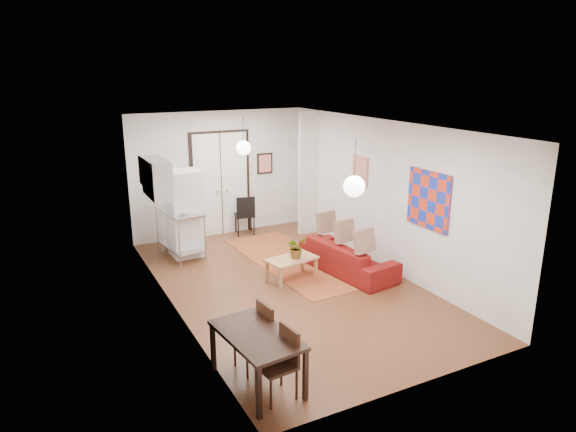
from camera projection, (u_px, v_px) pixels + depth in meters
name	position (u px, v px, depth m)	size (l,w,h in m)	color
floor	(288.00, 285.00, 9.42)	(7.00, 7.00, 0.00)	brown
ceiling	(288.00, 125.00, 8.61)	(4.20, 7.00, 0.02)	silver
wall_back	(220.00, 174.00, 12.01)	(4.20, 0.02, 2.90)	white
wall_front	(424.00, 278.00, 6.02)	(4.20, 0.02, 2.90)	white
wall_left	(170.00, 224.00, 8.09)	(0.02, 7.00, 2.90)	white
wall_right	(384.00, 195.00, 9.94)	(0.02, 7.00, 2.90)	white
double_doors	(221.00, 184.00, 12.04)	(1.44, 0.06, 2.50)	white
stub_partition	(309.00, 174.00, 12.01)	(0.50, 0.10, 2.90)	white
wall_cabinet	(157.00, 178.00, 9.33)	(0.35, 1.00, 0.70)	silver
painting_popart	(429.00, 200.00, 8.80)	(0.05, 1.00, 1.00)	red
painting_abstract	(360.00, 171.00, 10.51)	(0.05, 0.50, 0.60)	beige
poster_back	(265.00, 163.00, 12.44)	(0.40, 0.03, 0.50)	red
print_left	(142.00, 171.00, 9.68)	(0.03, 0.44, 0.54)	#97673F
pendant_back	(244.00, 148.00, 10.50)	(0.30, 0.30, 0.80)	silver
pendant_front	(354.00, 186.00, 7.08)	(0.30, 0.30, 0.80)	silver
kilim_rug	(292.00, 261.00, 10.57)	(1.40, 3.73, 0.01)	#A55229
sofa	(348.00, 257.00, 9.92)	(2.10, 0.82, 0.61)	maroon
coffee_table	(292.00, 261.00, 9.57)	(1.02, 0.68, 0.42)	tan
potted_plant	(296.00, 247.00, 9.54)	(0.32, 0.37, 0.41)	#335D2A
kitchen_counter	(180.00, 226.00, 10.75)	(0.79, 1.35, 0.98)	#ACAEB0
bowl	(183.00, 212.00, 10.40)	(0.23, 0.23, 0.06)	silver
soap_bottle	(173.00, 203.00, 10.82)	(0.09, 0.09, 0.20)	teal
fridge	(185.00, 214.00, 10.69)	(0.64, 0.64, 1.81)	white
dining_table	(257.00, 339.00, 6.28)	(0.86, 1.35, 0.71)	black
dining_chair_near	(250.00, 331.00, 6.73)	(0.46, 0.61, 0.88)	#381D11
dining_chair_far	(273.00, 356.00, 6.13)	(0.46, 0.61, 0.88)	#381D11
black_side_chair	(243.00, 210.00, 12.23)	(0.52, 0.53, 0.95)	black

